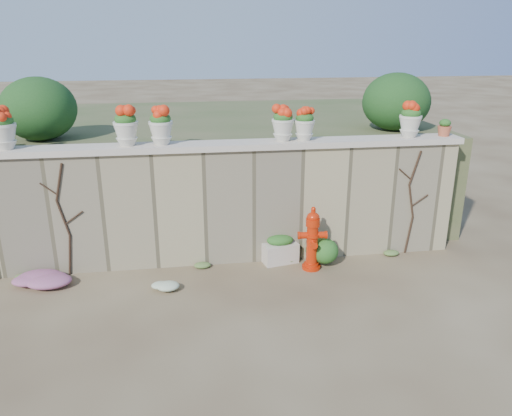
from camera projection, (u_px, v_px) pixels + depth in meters
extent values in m
plane|color=#4F3C27|center=(242.00, 311.00, 7.21)|extent=(80.00, 80.00, 0.00)
cube|color=#968964|center=(229.00, 206.00, 8.56)|extent=(8.00, 0.40, 2.00)
cube|color=beige|center=(228.00, 146.00, 8.22)|extent=(8.10, 0.52, 0.10)
cube|color=#384C23|center=(215.00, 161.00, 11.55)|extent=(9.00, 6.00, 2.00)
ellipsoid|color=#143814|center=(39.00, 109.00, 8.72)|extent=(1.30, 1.30, 1.10)
ellipsoid|color=#143814|center=(396.00, 102.00, 9.65)|extent=(1.30, 1.30, 1.10)
cylinder|color=black|center=(70.00, 255.00, 8.20)|extent=(0.12, 0.04, 0.70)
cylinder|color=black|center=(63.00, 218.00, 7.98)|extent=(0.17, 0.04, 0.61)
cylinder|color=black|center=(59.00, 182.00, 7.78)|extent=(0.18, 0.04, 0.61)
cylinder|color=black|center=(74.00, 218.00, 8.00)|extent=(0.30, 0.02, 0.22)
cylinder|color=black|center=(48.00, 189.00, 7.79)|extent=(0.25, 0.02, 0.21)
cylinder|color=black|center=(409.00, 235.00, 9.03)|extent=(0.12, 0.04, 0.70)
cylinder|color=black|center=(411.00, 201.00, 8.81)|extent=(0.17, 0.04, 0.61)
cylinder|color=black|center=(415.00, 168.00, 8.61)|extent=(0.18, 0.04, 0.61)
cylinder|color=black|center=(420.00, 200.00, 8.83)|extent=(0.30, 0.02, 0.22)
cylinder|color=black|center=(405.00, 174.00, 8.62)|extent=(0.25, 0.02, 0.21)
cylinder|color=#BB2107|center=(311.00, 267.00, 8.51)|extent=(0.31, 0.31, 0.06)
cylinder|color=#BB2107|center=(312.00, 244.00, 8.38)|extent=(0.19, 0.19, 0.69)
cylinder|color=#BB2107|center=(312.00, 235.00, 8.32)|extent=(0.23, 0.23, 0.04)
cylinder|color=#BB2107|center=(313.00, 222.00, 8.24)|extent=(0.23, 0.23, 0.13)
ellipsoid|color=#BB2107|center=(313.00, 216.00, 8.21)|extent=(0.21, 0.21, 0.16)
cylinder|color=#BB2107|center=(313.00, 211.00, 8.18)|extent=(0.08, 0.08, 0.11)
cylinder|color=#BB2107|center=(303.00, 235.00, 8.31)|extent=(0.17, 0.12, 0.11)
cylinder|color=#BB2107|center=(322.00, 235.00, 8.33)|extent=(0.17, 0.12, 0.11)
cylinder|color=#BB2107|center=(313.00, 244.00, 8.24)|extent=(0.11, 0.12, 0.10)
cube|color=beige|center=(280.00, 253.00, 8.72)|extent=(0.66, 0.46, 0.35)
ellipsoid|color=#1E5119|center=(280.00, 240.00, 8.64)|extent=(0.50, 0.37, 0.18)
ellipsoid|color=#1E5119|center=(320.00, 249.00, 8.53)|extent=(0.66, 0.59, 0.62)
ellipsoid|color=#CE29AD|center=(41.00, 279.00, 7.89)|extent=(0.91, 0.61, 0.24)
ellipsoid|color=white|center=(165.00, 286.00, 7.73)|extent=(0.54, 0.43, 0.19)
ellipsoid|color=#1E5119|center=(1.00, 121.00, 7.57)|extent=(0.35, 0.35, 0.21)
ellipsoid|color=red|center=(0.00, 115.00, 7.54)|extent=(0.31, 0.31, 0.22)
ellipsoid|color=#1E5119|center=(125.00, 119.00, 7.84)|extent=(0.34, 0.34, 0.20)
ellipsoid|color=red|center=(125.00, 114.00, 7.81)|extent=(0.30, 0.30, 0.21)
ellipsoid|color=#1E5119|center=(160.00, 119.00, 7.91)|extent=(0.33, 0.33, 0.20)
ellipsoid|color=red|center=(160.00, 113.00, 7.89)|extent=(0.29, 0.29, 0.21)
ellipsoid|color=#1E5119|center=(283.00, 117.00, 8.20)|extent=(0.32, 0.32, 0.19)
ellipsoid|color=red|center=(283.00, 112.00, 8.17)|extent=(0.28, 0.28, 0.20)
ellipsoid|color=#1E5119|center=(305.00, 118.00, 8.26)|extent=(0.30, 0.30, 0.18)
ellipsoid|color=red|center=(305.00, 113.00, 8.23)|extent=(0.26, 0.26, 0.19)
ellipsoid|color=#1E5119|center=(411.00, 113.00, 8.51)|extent=(0.33, 0.33, 0.20)
ellipsoid|color=red|center=(412.00, 108.00, 8.48)|extent=(0.29, 0.29, 0.21)
ellipsoid|color=#1E5119|center=(445.00, 124.00, 8.66)|extent=(0.20, 0.20, 0.14)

